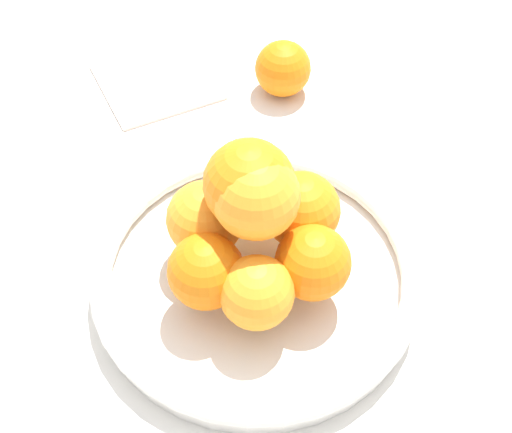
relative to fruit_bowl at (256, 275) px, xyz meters
The scene contains 5 objects.
ground_plane 0.02m from the fruit_bowl, ahead, with size 4.00×4.00×0.00m, color silver.
fruit_bowl is the anchor object (origin of this frame).
orange_pile 0.08m from the fruit_bowl, 153.78° to the left, with size 0.19×0.19×0.14m.
stray_orange 0.31m from the fruit_bowl, 120.26° to the left, with size 0.07×0.07×0.07m, color orange.
napkin_folded 0.35m from the fruit_bowl, 148.62° to the left, with size 0.14×0.14×0.01m, color beige.
Camera 1 is at (0.25, -0.33, 0.60)m, focal length 50.00 mm.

